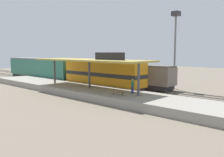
% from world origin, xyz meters
% --- Properties ---
extents(ground_plane, '(120.00, 120.00, 0.00)m').
position_xyz_m(ground_plane, '(2.00, 0.00, 0.00)').
color(ground_plane, '#706656').
extents(track_near, '(3.20, 110.00, 0.16)m').
position_xyz_m(track_near, '(0.00, 0.00, 0.03)').
color(track_near, '#5F5649').
rests_on(track_near, ground).
extents(track_far, '(3.20, 110.00, 0.16)m').
position_xyz_m(track_far, '(4.60, 0.00, 0.03)').
color(track_far, '#5F5649').
rests_on(track_far, ground).
extents(platform, '(6.00, 44.00, 0.90)m').
position_xyz_m(platform, '(-4.60, 0.00, 0.45)').
color(platform, gray).
rests_on(platform, ground).
extents(station_canopy, '(5.20, 18.00, 4.70)m').
position_xyz_m(station_canopy, '(-4.60, -0.09, 4.53)').
color(station_canopy, '#47474C').
rests_on(station_canopy, platform).
extents(platform_bench, '(0.44, 1.70, 0.50)m').
position_xyz_m(platform_bench, '(-6.00, -6.22, 1.34)').
color(platform_bench, '#333338').
rests_on(platform_bench, platform).
extents(locomotive, '(2.93, 14.43, 4.44)m').
position_xyz_m(locomotive, '(0.00, 2.13, 2.41)').
color(locomotive, '#28282D').
rests_on(locomotive, track_near).
extents(passenger_carriage_single, '(2.90, 20.00, 4.24)m').
position_xyz_m(passenger_carriage_single, '(0.00, 20.13, 2.31)').
color(passenger_carriage_single, '#28282D').
rests_on(passenger_carriage_single, track_near).
extents(freight_car, '(2.80, 12.00, 3.54)m').
position_xyz_m(freight_car, '(4.60, -1.09, 1.97)').
color(freight_car, '#28282D').
rests_on(freight_car, track_far).
extents(light_mast, '(1.10, 1.10, 11.70)m').
position_xyz_m(light_mast, '(7.80, -5.61, 8.40)').
color(light_mast, slate).
rests_on(light_mast, ground).
extents(person_waiting, '(0.34, 0.34, 1.71)m').
position_xyz_m(person_waiting, '(-4.00, -6.70, 1.85)').
color(person_waiting, navy).
rests_on(person_waiting, platform).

